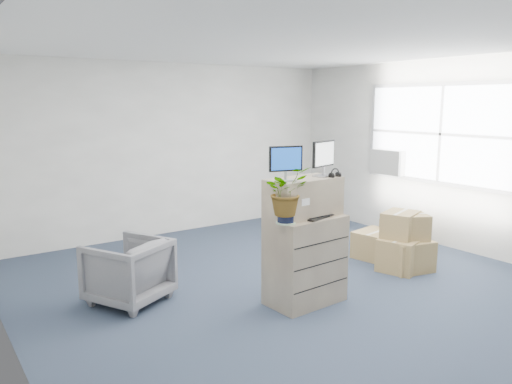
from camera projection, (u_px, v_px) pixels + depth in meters
ground at (312, 296)px, 5.66m from camera, size 7.00×7.00×0.00m
wall_back at (173, 149)px, 8.25m from camera, size 6.00×0.02×2.80m
wall_right at (473, 157)px, 7.11m from camera, size 0.02×7.00×2.80m
window at (442, 134)px, 7.43m from camera, size 0.07×2.72×1.52m
ac_unit at (389, 162)px, 8.19m from camera, size 0.24×0.60×0.40m
filing_cabinet_lower at (305, 260)px, 5.42m from camera, size 0.85×0.55×0.96m
filing_cabinet_upper at (303, 197)px, 5.33m from camera, size 0.85×0.46×0.41m
monitor_left at (286, 161)px, 5.07m from camera, size 0.36×0.18×0.36m
monitor_right at (324, 157)px, 5.38m from camera, size 0.38×0.20×0.39m
headphones at (335, 174)px, 5.36m from camera, size 0.13×0.02×0.13m
keyboard at (317, 217)px, 5.28m from camera, size 0.42×0.26×0.02m
mouse at (333, 212)px, 5.49m from camera, size 0.09×0.05×0.03m
water_bottle at (311, 204)px, 5.37m from camera, size 0.07×0.07×0.25m
phone_dock at (299, 213)px, 5.34m from camera, size 0.06×0.05×0.12m
external_drive at (323, 208)px, 5.64m from camera, size 0.19×0.16×0.05m
tissue_box at (318, 203)px, 5.61m from camera, size 0.21×0.11×0.08m
potted_plant at (286, 197)px, 4.99m from camera, size 0.47×0.51×0.47m
office_chair at (128, 268)px, 5.44m from camera, size 0.99×0.97×0.77m
cardboard_boxes at (399, 241)px, 6.84m from camera, size 1.49×1.24×0.76m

